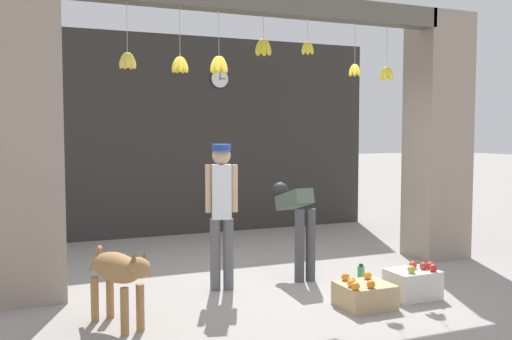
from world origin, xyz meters
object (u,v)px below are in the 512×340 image
at_px(fruit_crate_oranges, 364,294).
at_px(wall_clock, 220,79).
at_px(fruit_crate_apples, 413,283).
at_px(shopkeeper, 222,206).
at_px(worker_stooping, 296,216).
at_px(dog, 119,272).
at_px(water_bottle, 361,276).

relative_size(fruit_crate_oranges, wall_clock, 1.61).
distance_m(fruit_crate_apples, wall_clock, 4.97).
bearing_deg(shopkeeper, fruit_crate_apples, 164.12).
relative_size(worker_stooping, wall_clock, 3.50).
height_order(dog, water_bottle, dog).
bearing_deg(water_bottle, worker_stooping, 124.84).
distance_m(dog, shopkeeper, 1.48).
bearing_deg(fruit_crate_apples, shopkeeper, 148.47).
distance_m(shopkeeper, worker_stooping, 1.01).
relative_size(dog, worker_stooping, 0.83).
bearing_deg(fruit_crate_apples, water_bottle, 113.93).
height_order(dog, worker_stooping, worker_stooping).
height_order(fruit_crate_oranges, wall_clock, wall_clock).
relative_size(worker_stooping, fruit_crate_oranges, 2.17).
bearing_deg(dog, worker_stooping, 91.13).
height_order(fruit_crate_oranges, fruit_crate_apples, fruit_crate_apples).
relative_size(dog, shopkeeper, 0.57).
height_order(worker_stooping, fruit_crate_oranges, worker_stooping).
xyz_separation_m(shopkeeper, fruit_crate_apples, (1.69, -1.04, -0.75)).
bearing_deg(dog, wall_clock, 127.63).
height_order(fruit_crate_apples, water_bottle, fruit_crate_apples).
bearing_deg(fruit_crate_oranges, fruit_crate_apples, 6.65).
relative_size(dog, water_bottle, 3.59).
bearing_deg(worker_stooping, fruit_crate_apples, -59.94).
relative_size(shopkeeper, fruit_crate_oranges, 3.16).
bearing_deg(water_bottle, fruit_crate_oranges, -121.03).
distance_m(worker_stooping, wall_clock, 3.60).
bearing_deg(fruit_crate_oranges, wall_clock, 88.92).
xyz_separation_m(water_bottle, wall_clock, (-0.30, 3.75, 2.43)).
distance_m(fruit_crate_oranges, wall_clock, 5.02).
height_order(dog, wall_clock, wall_clock).
distance_m(dog, fruit_crate_oranges, 2.31).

